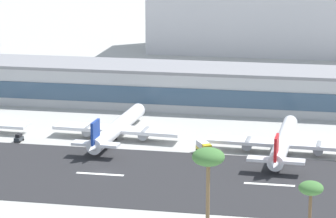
{
  "coord_description": "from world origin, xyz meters",
  "views": [
    {
      "loc": [
        51.38,
        -183.84,
        63.02
      ],
      "look_at": [
        9.73,
        35.47,
        8.08
      ],
      "focal_mm": 86.69,
      "sensor_mm": 36.0,
      "label": 1
    }
  ],
  "objects_px": {
    "distant_hotel_block": "(271,4)",
    "palm_tree_1": "(311,191)",
    "service_baggage_tug_0": "(19,138)",
    "terminal_building": "(216,87)",
    "service_box_truck_1": "(204,147)",
    "airliner_navy_tail_gate_1": "(116,129)",
    "airliner_red_tail_gate_2": "(283,143)",
    "palm_tree_0": "(208,159)"
  },
  "relations": [
    {
      "from": "service_box_truck_1",
      "to": "palm_tree_1",
      "type": "distance_m",
      "value": 66.41
    },
    {
      "from": "distant_hotel_block",
      "to": "service_box_truck_1",
      "type": "relative_size",
      "value": 16.88
    },
    {
      "from": "distant_hotel_block",
      "to": "airliner_navy_tail_gate_1",
      "type": "xyz_separation_m",
      "value": [
        -32.74,
        -155.61,
        -18.52
      ]
    },
    {
      "from": "airliner_navy_tail_gate_1",
      "to": "airliner_red_tail_gate_2",
      "type": "relative_size",
      "value": 1.02
    },
    {
      "from": "airliner_navy_tail_gate_1",
      "to": "service_box_truck_1",
      "type": "height_order",
      "value": "airliner_navy_tail_gate_1"
    },
    {
      "from": "airliner_navy_tail_gate_1",
      "to": "palm_tree_1",
      "type": "xyz_separation_m",
      "value": [
        54.92,
        -67.98,
        9.04
      ]
    },
    {
      "from": "distant_hotel_block",
      "to": "palm_tree_0",
      "type": "xyz_separation_m",
      "value": [
        1.99,
        -217.35,
        -6.41
      ]
    },
    {
      "from": "distant_hotel_block",
      "to": "palm_tree_1",
      "type": "height_order",
      "value": "distant_hotel_block"
    },
    {
      "from": "airliner_navy_tail_gate_1",
      "to": "service_baggage_tug_0",
      "type": "height_order",
      "value": "airliner_navy_tail_gate_1"
    },
    {
      "from": "terminal_building",
      "to": "distant_hotel_block",
      "type": "height_order",
      "value": "distant_hotel_block"
    },
    {
      "from": "service_box_truck_1",
      "to": "palm_tree_0",
      "type": "bearing_deg",
      "value": -20.57
    },
    {
      "from": "distant_hotel_block",
      "to": "service_baggage_tug_0",
      "type": "bearing_deg",
      "value": -109.98
    },
    {
      "from": "service_box_truck_1",
      "to": "palm_tree_1",
      "type": "bearing_deg",
      "value": -3.77
    },
    {
      "from": "airliner_navy_tail_gate_1",
      "to": "service_box_truck_1",
      "type": "relative_size",
      "value": 7.39
    },
    {
      "from": "terminal_building",
      "to": "palm_tree_1",
      "type": "bearing_deg",
      "value": -73.92
    },
    {
      "from": "terminal_building",
      "to": "service_baggage_tug_0",
      "type": "distance_m",
      "value": 70.72
    },
    {
      "from": "terminal_building",
      "to": "service_box_truck_1",
      "type": "distance_m",
      "value": 53.17
    },
    {
      "from": "airliner_red_tail_gate_2",
      "to": "service_box_truck_1",
      "type": "height_order",
      "value": "airliner_red_tail_gate_2"
    },
    {
      "from": "terminal_building",
      "to": "palm_tree_1",
      "type": "distance_m",
      "value": 116.52
    },
    {
      "from": "terminal_building",
      "to": "palm_tree_1",
      "type": "xyz_separation_m",
      "value": [
        32.24,
        -111.83,
        5.53
      ]
    },
    {
      "from": "terminal_building",
      "to": "airliner_navy_tail_gate_1",
      "type": "relative_size",
      "value": 4.19
    },
    {
      "from": "distant_hotel_block",
      "to": "palm_tree_0",
      "type": "height_order",
      "value": "distant_hotel_block"
    },
    {
      "from": "terminal_building",
      "to": "service_box_truck_1",
      "type": "xyz_separation_m",
      "value": [
        3.62,
        -52.82,
        -4.87
      ]
    },
    {
      "from": "distant_hotel_block",
      "to": "service_box_truck_1",
      "type": "bearing_deg",
      "value": -92.24
    },
    {
      "from": "palm_tree_0",
      "to": "distant_hotel_block",
      "type": "bearing_deg",
      "value": 90.53
    },
    {
      "from": "service_box_truck_1",
      "to": "airliner_red_tail_gate_2",
      "type": "bearing_deg",
      "value": 70.18
    },
    {
      "from": "airliner_red_tail_gate_2",
      "to": "service_baggage_tug_0",
      "type": "height_order",
      "value": "airliner_red_tail_gate_2"
    },
    {
      "from": "terminal_building",
      "to": "service_baggage_tug_0",
      "type": "relative_size",
      "value": 59.76
    },
    {
      "from": "service_baggage_tug_0",
      "to": "service_box_truck_1",
      "type": "height_order",
      "value": "service_box_truck_1"
    },
    {
      "from": "service_baggage_tug_0",
      "to": "distant_hotel_block",
      "type": "bearing_deg",
      "value": -15.18
    },
    {
      "from": "palm_tree_1",
      "to": "service_baggage_tug_0",
      "type": "bearing_deg",
      "value": 143.03
    },
    {
      "from": "palm_tree_1",
      "to": "airliner_navy_tail_gate_1",
      "type": "bearing_deg",
      "value": 128.93
    },
    {
      "from": "service_baggage_tug_0",
      "to": "airliner_navy_tail_gate_1",
      "type": "bearing_deg",
      "value": -70.63
    },
    {
      "from": "airliner_red_tail_gate_2",
      "to": "palm_tree_1",
      "type": "relative_size",
      "value": 3.31
    },
    {
      "from": "airliner_navy_tail_gate_1",
      "to": "distant_hotel_block",
      "type": "bearing_deg",
      "value": -8.46
    },
    {
      "from": "airliner_red_tail_gate_2",
      "to": "service_box_truck_1",
      "type": "relative_size",
      "value": 7.25
    },
    {
      "from": "terminal_building",
      "to": "airliner_red_tail_gate_2",
      "type": "xyz_separation_m",
      "value": [
        24.16,
        -49.26,
        -3.57
      ]
    },
    {
      "from": "distant_hotel_block",
      "to": "service_box_truck_1",
      "type": "height_order",
      "value": "distant_hotel_block"
    },
    {
      "from": "airliner_red_tail_gate_2",
      "to": "palm_tree_1",
      "type": "height_order",
      "value": "palm_tree_1"
    },
    {
      "from": "terminal_building",
      "to": "airliner_red_tail_gate_2",
      "type": "height_order",
      "value": "terminal_building"
    },
    {
      "from": "terminal_building",
      "to": "service_box_truck_1",
      "type": "height_order",
      "value": "terminal_building"
    },
    {
      "from": "distant_hotel_block",
      "to": "palm_tree_1",
      "type": "bearing_deg",
      "value": -84.33
    }
  ]
}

